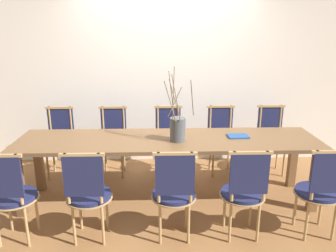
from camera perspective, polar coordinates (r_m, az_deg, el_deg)
The scene contains 15 objects.
ground_plane at distance 3.97m, azimuth 0.00°, elevation -12.58°, with size 16.00×16.00×0.00m, color olive.
wall_rear at distance 4.76m, azimuth -0.50°, elevation 12.57°, with size 12.00×0.06×3.20m.
dining_table at distance 3.69m, azimuth 0.00°, elevation -3.51°, with size 3.36×0.81×0.75m.
chair_near_leftend at distance 3.34m, azimuth -25.61°, elevation -10.56°, with size 0.43×0.43×0.93m.
chair_near_left at distance 3.13m, azimuth -13.77°, elevation -11.17°, with size 0.43×0.43×0.93m.
chair_near_center at distance 3.07m, azimuth 1.07°, elevation -11.27°, with size 0.43×0.43×0.93m.
chair_near_right at distance 3.16m, azimuth 13.10°, elevation -10.81°, with size 0.43×0.43×0.93m.
chair_near_rightend at distance 3.41m, azimuth 25.03°, elevation -9.90°, with size 0.43×0.43×0.93m.
chair_far_leftend at distance 4.65m, azimuth -18.36°, elevation -2.26°, with size 0.43×0.43×0.93m.
chair_far_left at distance 4.49m, azimuth -9.54°, elevation -2.26°, with size 0.43×0.43×0.93m.
chair_far_center at distance 4.45m, azimuth 0.05°, elevation -2.19°, with size 0.43×0.43×0.93m.
chair_far_right at distance 4.53m, azimuth 9.25°, elevation -2.07°, with size 0.43×0.43×0.93m.
chair_far_rightend at distance 4.72m, azimuth 17.61°, elevation -1.91°, with size 0.43×0.43×0.93m.
vase_centerpiece at distance 3.55m, azimuth 1.69°, elevation -0.47°, with size 0.34×0.30×0.80m.
book_stack at distance 3.81m, azimuth 12.10°, elevation -1.74°, with size 0.24×0.17×0.02m.
Camera 1 is at (-0.11, -3.46, 1.93)m, focal length 35.00 mm.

